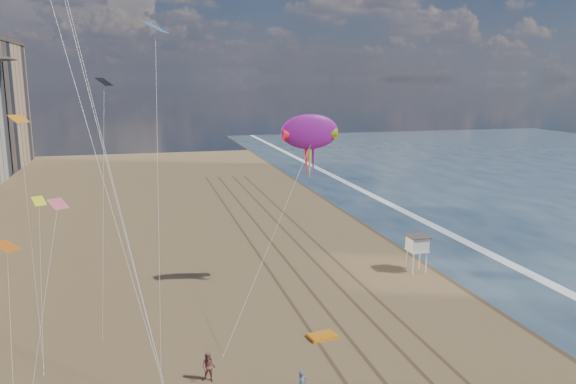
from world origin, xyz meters
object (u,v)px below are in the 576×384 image
object	(u,v)px
lifeguard_stand	(417,244)
grounded_kite	(322,336)
show_kite	(310,132)
kite_flyer_b	(209,367)

from	to	relation	value
lifeguard_stand	grounded_kite	xyz separation A→B (m)	(-13.37, -11.32, -2.73)
lifeguard_stand	show_kite	bearing A→B (deg)	-167.16
grounded_kite	show_kite	world-z (taller)	show_kite
show_kite	kite_flyer_b	bearing A→B (deg)	-129.17
lifeguard_stand	grounded_kite	distance (m)	17.73
lifeguard_stand	grounded_kite	world-z (taller)	lifeguard_stand
lifeguard_stand	show_kite	size ratio (longest dim) A/B	0.20
grounded_kite	show_kite	size ratio (longest dim) A/B	0.11
lifeguard_stand	kite_flyer_b	world-z (taller)	lifeguard_stand
kite_flyer_b	grounded_kite	bearing A→B (deg)	49.99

